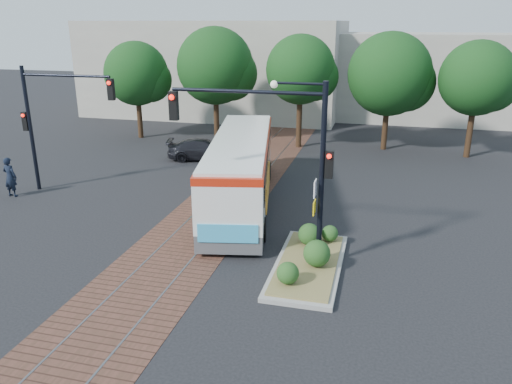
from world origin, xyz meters
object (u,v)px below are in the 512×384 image
Objects in this scene: traffic_island at (309,258)px; parked_car at (203,149)px; city_bus at (241,167)px; signal_pole_main at (284,145)px; signal_pole_left at (49,113)px; officer at (10,177)px.

parked_car is (-8.35, 12.31, 0.29)m from traffic_island.
city_bus is at bearing -162.89° from parked_car.
parked_car is (-7.40, 12.22, -3.54)m from signal_pole_main.
officer is (-1.65, -1.24, -2.91)m from signal_pole_left.
traffic_island is 0.87× the size of signal_pole_main.
city_bus is at bearing 119.44° from signal_pole_main.
signal_pole_left is (-9.20, -0.56, 2.15)m from city_bus.
signal_pole_main is at bearing -21.45° from signal_pole_left.
signal_pole_left is 1.40× the size of parked_car.
parked_car is (6.49, 8.66, -0.34)m from officer.
parked_car is (4.83, 7.42, -3.24)m from signal_pole_left.
parked_car is at bearing 56.90° from signal_pole_left.
parked_car is at bearing 124.16° from traffic_island.
parked_car is (-4.37, 6.86, -1.10)m from city_bus.
traffic_island is at bearing -161.23° from parked_car.
signal_pole_main reaches higher than parked_car.
signal_pole_left is (-13.19, 4.89, 3.54)m from traffic_island.
city_bus is 9.47m from signal_pole_left.
signal_pole_left is at bearing -138.44° from officer.
city_bus is 1.96× the size of signal_pole_left.
signal_pole_main is 1.40× the size of parked_car.
city_bus is 1.96× the size of signal_pole_main.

